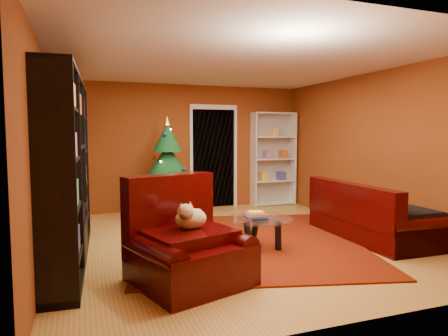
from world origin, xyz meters
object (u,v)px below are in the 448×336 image
object	(u,v)px
armchair	(190,241)
gift_box_green	(167,212)
rug	(249,241)
white_bookshelf	(273,159)
christmas_tree	(168,168)
coffee_table	(260,234)
media_unit	(65,171)
sofa	(371,210)
dog	(191,219)
gift_box_red	(136,214)
acrylic_chair	(182,204)

from	to	relation	value
armchair	gift_box_green	bearing A→B (deg)	64.61
rug	white_bookshelf	distance (m)	3.37
christmas_tree	coffee_table	xyz separation A→B (m)	(0.72, -2.61, -0.70)
media_unit	gift_box_green	size ratio (longest dim) A/B	11.66
christmas_tree	coffee_table	size ratio (longest dim) A/B	2.19
christmas_tree	sofa	bearing A→B (deg)	-45.11
rug	dog	world-z (taller)	dog
gift_box_red	armchair	world-z (taller)	armchair
white_bookshelf	dog	bearing A→B (deg)	-125.66
gift_box_green	white_bookshelf	xyz separation A→B (m)	(2.56, 0.74, 0.90)
gift_box_red	sofa	distance (m)	4.08
christmas_tree	gift_box_green	distance (m)	0.83
christmas_tree	armchair	world-z (taller)	christmas_tree
gift_box_green	armchair	xyz separation A→B (m)	(-0.43, -3.26, 0.33)
christmas_tree	armchair	size ratio (longest dim) A/B	1.65
rug	media_unit	bearing A→B (deg)	-178.23
media_unit	coffee_table	world-z (taller)	media_unit
media_unit	coffee_table	distance (m)	2.63
armchair	acrylic_chair	xyz separation A→B (m)	(0.47, 2.30, -0.02)
media_unit	dog	xyz separation A→B (m)	(1.27, -1.16, -0.45)
rug	armchair	size ratio (longest dim) A/B	3.06
armchair	dog	xyz separation A→B (m)	(0.03, 0.06, 0.22)
coffee_table	acrylic_chair	size ratio (longest dim) A/B	1.00
media_unit	rug	bearing A→B (deg)	4.76
christmas_tree	acrylic_chair	xyz separation A→B (m)	(-0.01, -1.14, -0.49)
coffee_table	rug	bearing A→B (deg)	86.45
christmas_tree	white_bookshelf	size ratio (longest dim) A/B	0.91
gift_box_green	sofa	xyz separation A→B (m)	(2.63, -2.40, 0.31)
gift_box_red	acrylic_chair	xyz separation A→B (m)	(0.61, -1.08, 0.33)
white_bookshelf	acrylic_chair	distance (m)	3.09
armchair	gift_box_red	bearing A→B (deg)	74.36
white_bookshelf	armchair	size ratio (longest dim) A/B	1.81
media_unit	white_bookshelf	bearing A→B (deg)	36.27
gift_box_green	gift_box_red	distance (m)	0.57
gift_box_green	sofa	bearing A→B (deg)	-42.36
sofa	armchair	bearing A→B (deg)	107.21
media_unit	gift_box_red	distance (m)	2.63
gift_box_green	gift_box_red	bearing A→B (deg)	168.00
christmas_tree	dog	bearing A→B (deg)	-97.66
armchair	christmas_tree	bearing A→B (deg)	64.08
coffee_table	gift_box_green	bearing A→B (deg)	107.74
white_bookshelf	dog	xyz separation A→B (m)	(-2.96, -3.93, -0.35)
media_unit	gift_box_green	distance (m)	2.82
christmas_tree	gift_box_green	bearing A→B (deg)	-107.15
media_unit	gift_box_green	world-z (taller)	media_unit
media_unit	white_bookshelf	size ratio (longest dim) A/B	1.40
christmas_tree	gift_box_red	distance (m)	1.03
rug	gift_box_red	world-z (taller)	gift_box_red
white_bookshelf	christmas_tree	bearing A→B (deg)	-166.28
white_bookshelf	coffee_table	size ratio (longest dim) A/B	2.40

